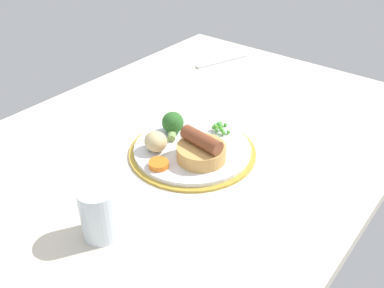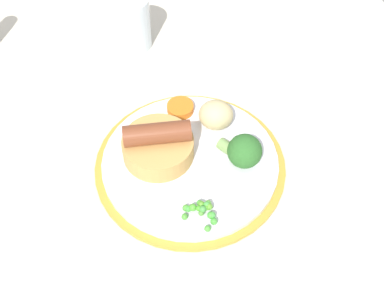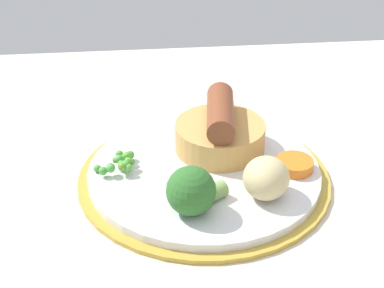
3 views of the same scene
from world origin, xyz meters
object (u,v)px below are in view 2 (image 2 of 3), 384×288
sausage_pudding (158,144)px  drinking_glass (131,23)px  dinner_plate (190,164)px  carrot_slice_0 (180,108)px  broccoli_floret_near (243,151)px  pea_pile (202,210)px  potato_chunk_0 (216,115)px

sausage_pudding → drinking_glass: size_ratio=1.07×
drinking_glass → sausage_pudding: bearing=-2.6°
dinner_plate → drinking_glass: drinking_glass is taller
sausage_pudding → carrot_slice_0: sausage_pudding is taller
sausage_pudding → broccoli_floret_near: sausage_pudding is taller
carrot_slice_0 → drinking_glass: size_ratio=0.43×
sausage_pudding → pea_pile: bearing=113.7°
sausage_pudding → dinner_plate: bearing=158.4°
potato_chunk_0 → carrot_slice_0: potato_chunk_0 is taller
pea_pile → carrot_slice_0: pea_pile is taller
drinking_glass → broccoli_floret_near: bearing=18.4°
potato_chunk_0 → broccoli_floret_near: bearing=13.0°
dinner_plate → sausage_pudding: sausage_pudding is taller
sausage_pudding → potato_chunk_0: (-3.27, 9.21, -0.10)cm
pea_pile → dinner_plate: bearing=174.9°
broccoli_floret_near → carrot_slice_0: size_ratio=1.58×
dinner_plate → drinking_glass: bearing=-174.1°
potato_chunk_0 → drinking_glass: size_ratio=0.54×
potato_chunk_0 → dinner_plate: bearing=-43.8°
sausage_pudding → pea_pile: sausage_pudding is taller
sausage_pudding → potato_chunk_0: 9.77cm
pea_pile → potato_chunk_0: 15.45cm
potato_chunk_0 → drinking_glass: 23.49cm
broccoli_floret_near → potato_chunk_0: size_ratio=1.26×
carrot_slice_0 → drinking_glass: 18.67cm
potato_chunk_0 → drinking_glass: (-22.04, -8.06, 1.12)cm
broccoli_floret_near → potato_chunk_0: (-7.38, -1.71, -0.20)cm
pea_pile → drinking_glass: drinking_glass is taller
broccoli_floret_near → drinking_glass: bearing=163.3°
sausage_pudding → broccoli_floret_near: (4.11, 10.91, 0.11)cm
broccoli_floret_near → pea_pile: bearing=-83.6°
drinking_glass → dinner_plate: bearing=5.9°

